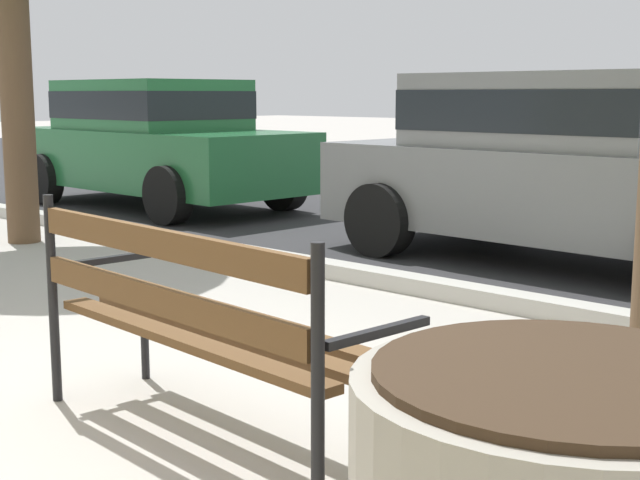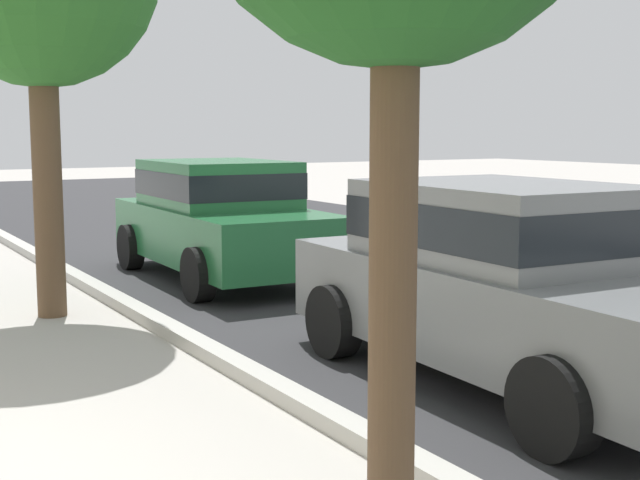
{
  "view_description": "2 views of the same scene",
  "coord_description": "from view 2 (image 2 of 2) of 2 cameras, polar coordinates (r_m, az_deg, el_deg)",
  "views": [
    {
      "loc": [
        2.91,
        -2.1,
        1.39
      ],
      "look_at": [
        0.23,
        0.77,
        0.75
      ],
      "focal_mm": 50.35,
      "sensor_mm": 36.0,
      "label": 1
    },
    {
      "loc": [
        4.36,
        0.02,
        1.98
      ],
      "look_at": [
        -3.54,
        4.65,
        0.8
      ],
      "focal_mm": 48.64,
      "sensor_mm": 36.0,
      "label": 2
    }
  ],
  "objects": [
    {
      "name": "curb_stone",
      "position": [
        5.57,
        2.94,
        -12.82
      ],
      "size": [
        60.0,
        0.2,
        0.12
      ],
      "primitive_type": "cube",
      "color": "#B2AFA8",
      "rests_on": "ground"
    },
    {
      "name": "parked_car_grey",
      "position": [
        6.9,
        12.37,
        -2.33
      ],
      "size": [
        4.15,
        2.01,
        1.56
      ],
      "color": "slate",
      "rests_on": "ground"
    },
    {
      "name": "parked_car_green",
      "position": [
        11.55,
        -6.57,
        1.62
      ],
      "size": [
        4.15,
        2.01,
        1.56
      ],
      "color": "#236638",
      "rests_on": "ground"
    }
  ]
}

